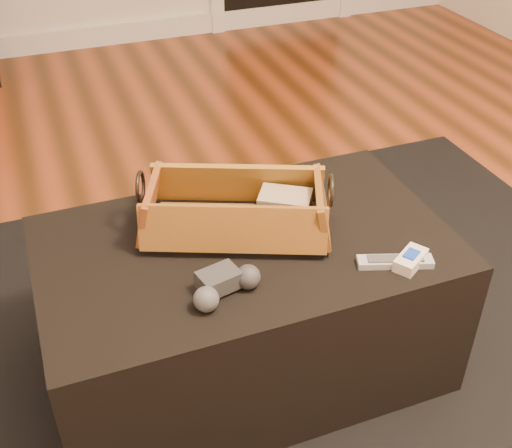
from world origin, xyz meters
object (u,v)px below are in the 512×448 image
object	(u,v)px
tv_remote	(226,224)
wicker_basket	(236,212)
cream_gadget	(410,260)
ottoman	(246,305)
silver_remote	(395,261)
game_controller	(224,285)

from	to	relation	value
tv_remote	wicker_basket	bearing A→B (deg)	30.87
wicker_basket	cream_gadget	size ratio (longest dim) A/B	4.93
wicker_basket	cream_gadget	xyz separation A→B (m)	(0.33, -0.28, -0.04)
ottoman	tv_remote	xyz separation A→B (m)	(-0.03, 0.05, 0.24)
silver_remote	cream_gadget	bearing A→B (deg)	-22.78
wicker_basket	cream_gadget	world-z (taller)	wicker_basket
cream_gadget	tv_remote	bearing A→B (deg)	143.09
game_controller	tv_remote	bearing A→B (deg)	70.29
ottoman	cream_gadget	bearing A→B (deg)	-34.20
ottoman	tv_remote	world-z (taller)	tv_remote
ottoman	cream_gadget	distance (m)	0.45
ottoman	wicker_basket	world-z (taller)	wicker_basket
tv_remote	cream_gadget	bearing A→B (deg)	-20.14
ottoman	game_controller	xyz separation A→B (m)	(-0.11, -0.16, 0.24)
game_controller	cream_gadget	xyz separation A→B (m)	(0.43, -0.06, -0.01)
tv_remote	silver_remote	size ratio (longest dim) A/B	1.36
cream_gadget	silver_remote	bearing A→B (deg)	157.22
game_controller	cream_gadget	distance (m)	0.44
tv_remote	silver_remote	distance (m)	0.41
tv_remote	silver_remote	bearing A→B (deg)	-21.31
ottoman	game_controller	distance (m)	0.31
wicker_basket	ottoman	bearing A→B (deg)	-85.01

